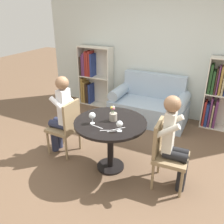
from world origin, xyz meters
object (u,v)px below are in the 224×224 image
at_px(couch, 149,106).
at_px(wine_glass_left, 92,116).
at_px(person_left, 61,114).
at_px(wine_glass_right, 120,124).
at_px(chair_right, 166,152).
at_px(flower_vase, 113,115).
at_px(bookshelf_left, 92,76).
at_px(chair_left, 66,125).
at_px(person_right, 174,142).
at_px(bookshelf_right, 221,95).

distance_m(couch, wine_glass_left, 2.02).
bearing_deg(person_left, wine_glass_right, 79.67).
height_order(wine_glass_left, wine_glass_right, wine_glass_left).
relative_size(chair_right, flower_vase, 4.22).
bearing_deg(bookshelf_left, chair_left, -70.43).
relative_size(couch, wine_glass_left, 9.56).
height_order(couch, wine_glass_right, couch).
distance_m(chair_left, wine_glass_left, 0.73).
bearing_deg(bookshelf_left, wine_glass_left, -59.32).
bearing_deg(person_right, flower_vase, 85.56).
bearing_deg(bookshelf_right, chair_left, -135.88).
relative_size(bookshelf_right, flower_vase, 6.37).
bearing_deg(chair_left, couch, 157.40).
distance_m(person_left, flower_vase, 0.91).
relative_size(chair_right, person_right, 0.72).
relative_size(bookshelf_left, wine_glass_right, 9.71).
relative_size(bookshelf_right, chair_left, 1.51).
height_order(wine_glass_right, flower_vase, flower_vase).
bearing_deg(flower_vase, chair_left, -179.90).
distance_m(person_left, person_right, 1.74).
xyz_separation_m(bookshelf_right, person_left, (-2.15, -2.00, 0.01)).
xyz_separation_m(bookshelf_right, person_right, (-0.41, -2.03, 0.00)).
xyz_separation_m(couch, wine_glass_left, (-0.19, -1.93, 0.55)).
distance_m(chair_right, person_right, 0.19).
bearing_deg(person_right, chair_right, 91.83).
distance_m(wine_glass_right, flower_vase, 0.30).
relative_size(wine_glass_right, flower_vase, 0.66).
bearing_deg(chair_right, bookshelf_right, -16.52).
bearing_deg(wine_glass_right, chair_left, 167.22).
distance_m(couch, person_left, 1.97).
distance_m(couch, bookshelf_right, 1.36).
distance_m(bookshelf_right, person_right, 2.07).
height_order(person_right, flower_vase, person_right).
bearing_deg(chair_right, person_left, 86.07).
relative_size(person_left, wine_glass_right, 9.10).
bearing_deg(flower_vase, bookshelf_left, 127.14).
relative_size(chair_left, wine_glass_right, 6.43).
bearing_deg(chair_right, flower_vase, 84.83).
relative_size(chair_right, person_left, 0.71).
distance_m(couch, flower_vase, 1.81).
bearing_deg(chair_right, bookshelf_left, 45.54).
bearing_deg(person_left, flower_vase, 91.48).
distance_m(wine_glass_left, flower_vase, 0.29).
bearing_deg(bookshelf_left, chair_right, -41.77).
height_order(couch, wine_glass_left, couch).
height_order(couch, bookshelf_left, bookshelf_left).
bearing_deg(couch, bookshelf_right, 11.74).
bearing_deg(couch, chair_right, -66.12).
height_order(couch, person_right, person_right).
distance_m(person_right, flower_vase, 0.87).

